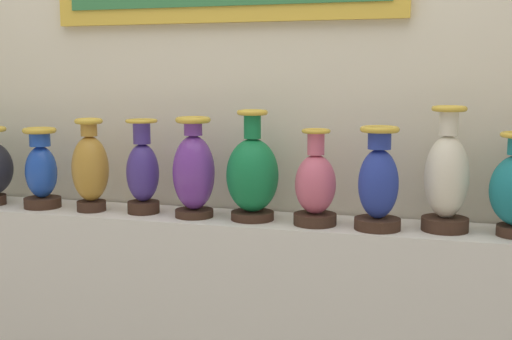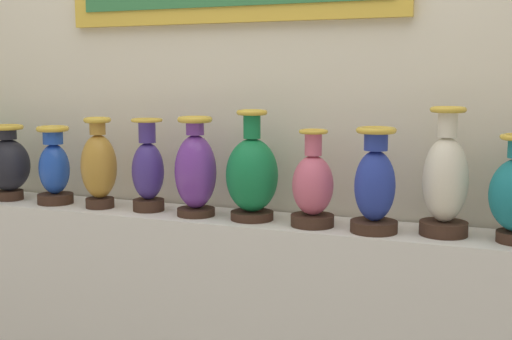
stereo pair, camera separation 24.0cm
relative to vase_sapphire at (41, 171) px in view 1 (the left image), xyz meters
name	(u,v)px [view 1 (the left image)]	position (x,y,z in m)	size (l,w,h in m)	color
display_shelf	(256,325)	(0.88, 0.03, -0.56)	(3.12, 0.30, 0.82)	silver
back_wall	(270,57)	(0.88, 0.24, 0.45)	(5.37, 0.14, 2.81)	beige
vase_sapphire	(41,171)	(0.00, 0.00, 0.00)	(0.15, 0.15, 0.32)	#382319
vase_ochre	(90,168)	(0.22, -0.01, 0.02)	(0.14, 0.14, 0.36)	#382319
vase_indigo	(143,172)	(0.44, 0.01, 0.01)	(0.12, 0.12, 0.36)	#382319
vase_violet	(194,172)	(0.65, 0.00, 0.02)	(0.16, 0.16, 0.37)	#382319
vase_emerald	(252,175)	(0.87, 0.01, 0.02)	(0.19, 0.19, 0.40)	#382319
vase_rose	(315,186)	(1.11, -0.01, -0.01)	(0.15, 0.15, 0.34)	#382319
vase_cobalt	(378,184)	(1.33, -0.02, 0.01)	(0.16, 0.16, 0.35)	#382319
vase_ivory	(447,179)	(1.55, 0.02, 0.03)	(0.16, 0.16, 0.42)	#382319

